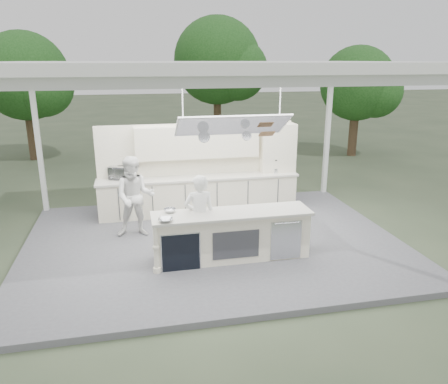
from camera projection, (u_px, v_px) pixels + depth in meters
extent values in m
plane|color=#49543A|center=(213.00, 245.00, 9.55)|extent=(90.00, 90.00, 0.00)
cube|color=#5C5C60|center=(213.00, 243.00, 9.53)|extent=(8.00, 6.00, 0.12)
cube|color=white|center=(327.00, 134.00, 12.51)|extent=(0.12, 0.12, 3.70)
cube|color=white|center=(39.00, 145.00, 10.94)|extent=(0.12, 0.12, 3.70)
cube|color=white|center=(212.00, 66.00, 8.45)|extent=(8.20, 6.20, 0.16)
cube|color=white|center=(252.00, 81.00, 5.78)|extent=(8.00, 0.12, 0.16)
cube|color=white|center=(191.00, 71.00, 11.21)|extent=(8.00, 0.12, 0.16)
cube|color=white|center=(392.00, 73.00, 9.28)|extent=(0.12, 6.00, 0.16)
cube|color=white|center=(232.00, 125.00, 7.95)|extent=(2.00, 0.71, 0.43)
cube|color=white|center=(232.00, 125.00, 7.95)|extent=(2.06, 0.76, 0.46)
cylinder|color=white|center=(182.00, 100.00, 7.63)|extent=(0.02, 0.02, 0.95)
cylinder|color=white|center=(280.00, 98.00, 7.99)|extent=(0.02, 0.02, 0.95)
cylinder|color=silver|center=(204.00, 137.00, 8.05)|extent=(0.22, 0.14, 0.21)
cylinder|color=silver|center=(247.00, 136.00, 8.17)|extent=(0.18, 0.12, 0.18)
cube|color=olive|center=(267.00, 134.00, 8.26)|extent=(0.28, 0.18, 0.12)
cube|color=white|center=(232.00, 236.00, 8.58)|extent=(3.00, 0.70, 0.90)
cube|color=beige|center=(232.00, 213.00, 8.44)|extent=(3.10, 0.78, 0.05)
cylinder|color=white|center=(156.00, 250.00, 7.95)|extent=(0.11, 0.11, 0.92)
cube|color=black|center=(181.00, 252.00, 8.06)|extent=(0.70, 0.04, 0.72)
cube|color=silver|center=(181.00, 253.00, 8.06)|extent=(0.74, 0.03, 0.72)
cube|color=#343539|center=(236.00, 245.00, 8.26)|extent=(0.90, 0.02, 0.55)
cube|color=silver|center=(286.00, 240.00, 8.46)|extent=(0.62, 0.02, 0.78)
cube|color=white|center=(199.00, 195.00, 11.16)|extent=(5.00, 0.65, 0.90)
cube|color=beige|center=(199.00, 177.00, 11.02)|extent=(5.08, 0.72, 0.05)
cube|color=white|center=(197.00, 167.00, 11.24)|extent=(5.00, 0.10, 2.25)
cube|color=white|center=(197.00, 142.00, 10.93)|extent=(3.10, 0.38, 0.80)
cube|color=white|center=(277.00, 149.00, 11.38)|extent=(0.90, 0.45, 1.30)
cube|color=olive|center=(277.00, 149.00, 11.38)|extent=(0.84, 0.40, 0.03)
cylinder|color=silver|center=(275.00, 170.00, 11.38)|extent=(0.20, 0.20, 0.12)
cylinder|color=black|center=(275.00, 164.00, 11.33)|extent=(0.17, 0.17, 0.20)
cylinder|color=black|center=(287.00, 170.00, 11.45)|extent=(0.16, 0.16, 0.10)
cone|color=black|center=(288.00, 164.00, 11.41)|extent=(0.14, 0.14, 0.24)
cylinder|color=#4F3F27|center=(32.00, 134.00, 17.49)|extent=(0.36, 0.36, 2.10)
sphere|color=#2C6324|center=(24.00, 76.00, 16.84)|extent=(3.40, 3.40, 3.40)
sphere|color=#2C6324|center=(42.00, 86.00, 16.59)|extent=(2.38, 2.38, 2.38)
cylinder|color=#4F3F27|center=(217.00, 118.00, 20.92)|extent=(0.36, 0.36, 2.45)
sphere|color=#2C6324|center=(217.00, 61.00, 20.16)|extent=(4.00, 4.00, 4.00)
sphere|color=#2C6324|center=(237.00, 70.00, 19.87)|extent=(2.80, 2.80, 2.80)
cylinder|color=#4F3F27|center=(353.00, 133.00, 18.26)|extent=(0.36, 0.36, 1.92)
sphere|color=#2C6324|center=(357.00, 83.00, 17.68)|extent=(3.00, 3.00, 3.00)
sphere|color=#2C6324|center=(376.00, 91.00, 17.46)|extent=(2.10, 2.10, 2.10)
imported|color=white|center=(199.00, 216.00, 8.53)|extent=(0.63, 0.42, 1.68)
imported|color=white|center=(135.00, 197.00, 9.53)|extent=(0.93, 0.76, 1.80)
imported|color=#B4B7BC|center=(122.00, 172.00, 10.75)|extent=(0.69, 0.58, 0.32)
imported|color=#B1B3B8|center=(165.00, 220.00, 7.93)|extent=(0.31, 0.31, 0.07)
imported|color=silver|center=(170.00, 210.00, 8.42)|extent=(0.26, 0.26, 0.07)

